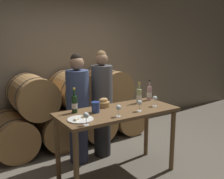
{
  "coord_description": "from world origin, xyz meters",
  "views": [
    {
      "loc": [
        -1.8,
        -2.71,
        1.87
      ],
      "look_at": [
        0.0,
        0.14,
        1.17
      ],
      "focal_mm": 42.0,
      "sensor_mm": 36.0,
      "label": 1
    }
  ],
  "objects": [
    {
      "name": "blue_crock",
      "position": [
        -0.29,
        0.07,
        0.99
      ],
      "size": [
        0.11,
        0.11,
        0.14
      ],
      "color": "navy",
      "rests_on": "tasting_table"
    },
    {
      "name": "bread_basket",
      "position": [
        -0.07,
        0.24,
        0.97
      ],
      "size": [
        0.17,
        0.17,
        0.13
      ],
      "color": "#A87F4C",
      "rests_on": "tasting_table"
    },
    {
      "name": "wine_glass_far_left",
      "position": [
        -0.6,
        -0.29,
        1.02
      ],
      "size": [
        0.07,
        0.07,
        0.14
      ],
      "color": "white",
      "rests_on": "tasting_table"
    },
    {
      "name": "wine_glass_left",
      "position": [
        -0.14,
        -0.23,
        1.02
      ],
      "size": [
        0.07,
        0.07,
        0.14
      ],
      "color": "white",
      "rests_on": "tasting_table"
    },
    {
      "name": "wine_bottle_white",
      "position": [
        0.46,
        0.14,
        1.02
      ],
      "size": [
        0.07,
        0.07,
        0.3
      ],
      "color": "#ADBC7F",
      "rests_on": "tasting_table"
    },
    {
      "name": "person_right",
      "position": [
        0.15,
        0.66,
        0.84
      ],
      "size": [
        0.32,
        0.32,
        1.65
      ],
      "color": "#232326",
      "rests_on": "ground_plane"
    },
    {
      "name": "wine_bottle_rose",
      "position": [
        0.7,
        0.2,
        1.02
      ],
      "size": [
        0.07,
        0.07,
        0.3
      ],
      "color": "#BC8E93",
      "rests_on": "tasting_table"
    },
    {
      "name": "barrel_stack",
      "position": [
        0.0,
        1.39,
        0.58
      ],
      "size": [
        2.76,
        0.83,
        1.26
      ],
      "color": "#A87A47",
      "rests_on": "ground_plane"
    },
    {
      "name": "ground_plane",
      "position": [
        0.0,
        0.0,
        0.0
      ],
      "size": [
        10.0,
        10.0,
        0.0
      ],
      "primitive_type": "plane",
      "color": "#665E51"
    },
    {
      "name": "wine_glass_center",
      "position": [
        0.21,
        -0.18,
        1.02
      ],
      "size": [
        0.07,
        0.07,
        0.14
      ],
      "color": "white",
      "rests_on": "tasting_table"
    },
    {
      "name": "tasting_table",
      "position": [
        0.0,
        0.0,
        0.78
      ],
      "size": [
        1.58,
        0.68,
        0.92
      ],
      "color": "brown",
      "rests_on": "ground_plane"
    },
    {
      "name": "stone_wall_back",
      "position": [
        0.0,
        1.93,
        1.6
      ],
      "size": [
        10.0,
        0.12,
        3.2
      ],
      "color": "gray",
      "rests_on": "ground_plane"
    },
    {
      "name": "cheese_plate",
      "position": [
        -0.58,
        -0.1,
        0.93
      ],
      "size": [
        0.3,
        0.3,
        0.04
      ],
      "color": "white",
      "rests_on": "tasting_table"
    },
    {
      "name": "person_left",
      "position": [
        -0.26,
        0.66,
        0.83
      ],
      "size": [
        0.33,
        0.33,
        1.62
      ],
      "color": "#2D334C",
      "rests_on": "ground_plane"
    },
    {
      "name": "wine_glass_right",
      "position": [
        0.54,
        -0.11,
        1.02
      ],
      "size": [
        0.07,
        0.07,
        0.14
      ],
      "color": "white",
      "rests_on": "tasting_table"
    },
    {
      "name": "wine_bottle_red",
      "position": [
        -0.51,
        0.2,
        1.03
      ],
      "size": [
        0.07,
        0.07,
        0.32
      ],
      "color": "#193819",
      "rests_on": "tasting_table"
    }
  ]
}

